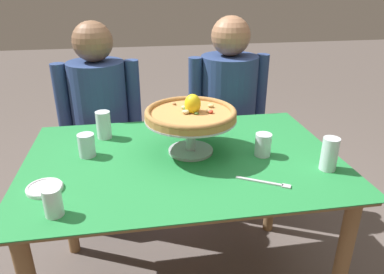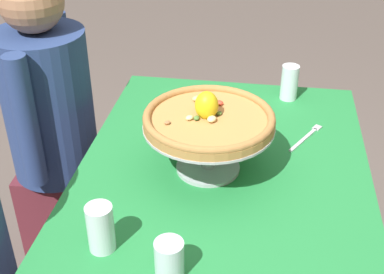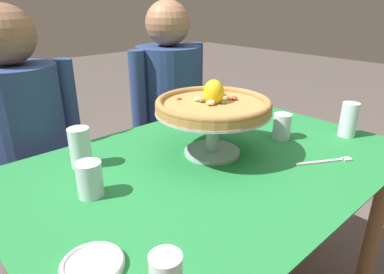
# 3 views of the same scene
# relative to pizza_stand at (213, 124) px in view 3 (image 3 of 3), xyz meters

# --- Properties ---
(dining_table) EXTENTS (1.33, 0.91, 0.74)m
(dining_table) POSITION_rel_pizza_stand_xyz_m (-0.04, -0.05, -0.21)
(dining_table) COLOR olive
(dining_table) RESTS_ON ground
(pizza_stand) EXTENTS (0.39, 0.39, 0.16)m
(pizza_stand) POSITION_rel_pizza_stand_xyz_m (0.00, 0.00, 0.00)
(pizza_stand) COLOR #B7B7C1
(pizza_stand) RESTS_ON dining_table
(pizza) EXTENTS (0.39, 0.39, 0.10)m
(pizza) POSITION_rel_pizza_stand_xyz_m (0.00, 0.00, 0.07)
(pizza) COLOR #BC8447
(pizza) RESTS_ON pizza_stand
(water_glass_front_right) EXTENTS (0.07, 0.07, 0.14)m
(water_glass_front_right) POSITION_rel_pizza_stand_xyz_m (0.52, -0.25, -0.05)
(water_glass_front_right) COLOR silver
(water_glass_front_right) RESTS_ON dining_table
(water_glass_back_left) EXTENTS (0.07, 0.07, 0.13)m
(water_glass_back_left) POSITION_rel_pizza_stand_xyz_m (-0.38, 0.22, -0.05)
(water_glass_back_left) COLOR silver
(water_glass_back_left) RESTS_ON dining_table
(water_glass_side_left) EXTENTS (0.07, 0.07, 0.10)m
(water_glass_side_left) POSITION_rel_pizza_stand_xyz_m (-0.45, 0.04, -0.07)
(water_glass_side_left) COLOR silver
(water_glass_side_left) RESTS_ON dining_table
(water_glass_side_right) EXTENTS (0.07, 0.07, 0.10)m
(water_glass_side_right) POSITION_rel_pizza_stand_xyz_m (0.30, -0.08, -0.07)
(water_glass_side_right) COLOR silver
(water_glass_side_right) RESTS_ON dining_table
(side_plate) EXTENTS (0.13, 0.13, 0.02)m
(side_plate) POSITION_rel_pizza_stand_xyz_m (-0.58, -0.22, -0.10)
(side_plate) COLOR white
(side_plate) RESTS_ON dining_table
(dinner_fork) EXTENTS (0.19, 0.12, 0.01)m
(dinner_fork) POSITION_rel_pizza_stand_xyz_m (0.24, -0.31, -0.11)
(dinner_fork) COLOR #B7B7C1
(dinner_fork) RESTS_ON dining_table
(diner_left) EXTENTS (0.48, 0.34, 1.24)m
(diner_left) POSITION_rel_pizza_stand_xyz_m (-0.43, 0.63, -0.26)
(diner_left) COLOR navy
(diner_left) RESTS_ON ground
(diner_right) EXTENTS (0.50, 0.36, 1.25)m
(diner_right) POSITION_rel_pizza_stand_xyz_m (0.35, 0.67, -0.24)
(diner_right) COLOR maroon
(diner_right) RESTS_ON ground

